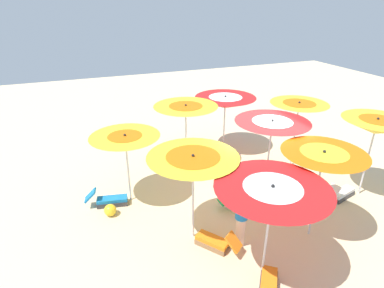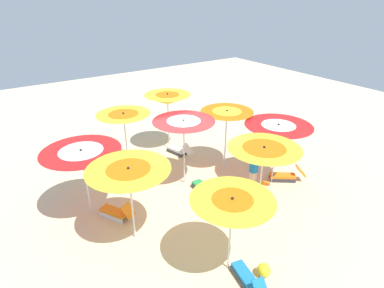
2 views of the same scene
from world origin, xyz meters
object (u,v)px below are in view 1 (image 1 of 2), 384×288
at_px(beach_umbrella_2, 272,196).
at_px(lounger_0, 269,288).
at_px(beach_umbrella_5, 323,160).
at_px(beach_umbrella_6, 225,102).
at_px(beach_umbrella_4, 272,128).
at_px(beach_ball, 110,210).
at_px(beach_umbrella_7, 299,107).
at_px(lounger_4, 213,153).
at_px(beach_umbrella_0, 125,141).
at_px(lounger_5, 341,193).
at_px(lounger_3, 109,199).
at_px(beachgoer_0, 242,215).
at_px(beach_umbrella_8, 376,126).
at_px(lounger_2, 216,241).
at_px(beach_umbrella_3, 186,111).
at_px(beach_umbrella_1, 193,164).
at_px(lounger_1, 242,199).

bearing_deg(beach_umbrella_2, lounger_0, 159.65).
xyz_separation_m(beach_umbrella_5, beach_umbrella_6, (5.30, -0.15, -0.18)).
relative_size(beach_umbrella_4, beach_ball, 7.34).
bearing_deg(beach_umbrella_7, lounger_4, 58.65).
relative_size(beach_umbrella_0, beach_umbrella_2, 0.93).
relative_size(beach_umbrella_5, lounger_5, 1.80).
xyz_separation_m(lounger_3, beachgoer_0, (-2.82, -2.78, 0.70)).
xyz_separation_m(beach_umbrella_7, lounger_5, (-2.32, -0.06, -1.98)).
xyz_separation_m(beach_umbrella_0, beach_umbrella_5, (-3.16, -3.99, 0.21)).
relative_size(beach_umbrella_0, beach_umbrella_6, 0.94).
bearing_deg(beach_umbrella_8, beach_umbrella_4, 70.28).
distance_m(beach_umbrella_7, lounger_4, 3.47).
bearing_deg(beach_ball, beach_umbrella_8, -102.74).
bearing_deg(beach_ball, beach_umbrella_7, -84.35).
height_order(beach_umbrella_8, beachgoer_0, beach_umbrella_8).
distance_m(beach_umbrella_4, beach_ball, 5.06).
distance_m(beach_umbrella_6, lounger_3, 5.55).
bearing_deg(beach_umbrella_5, lounger_2, 80.74).
bearing_deg(beach_umbrella_0, lounger_2, -150.95).
relative_size(beach_umbrella_3, beach_umbrella_8, 0.92).
distance_m(beach_umbrella_0, lounger_0, 5.10).
xyz_separation_m(beach_umbrella_7, lounger_4, (1.48, 2.43, -1.99)).
relative_size(beach_umbrella_0, beachgoer_0, 1.25).
bearing_deg(beach_umbrella_2, beach_umbrella_5, -69.19).
relative_size(lounger_3, lounger_4, 1.06).
distance_m(beach_umbrella_0, beach_umbrella_4, 4.10).
relative_size(lounger_0, beachgoer_0, 0.71).
distance_m(beach_umbrella_1, beach_umbrella_2, 1.95).
distance_m(beach_umbrella_5, lounger_4, 5.15).
xyz_separation_m(lounger_0, lounger_2, (1.62, 0.42, -0.00)).
bearing_deg(lounger_4, beach_umbrella_6, 9.76).
height_order(lounger_1, lounger_3, lounger_3).
bearing_deg(lounger_0, lounger_4, 22.74).
bearing_deg(beachgoer_0, lounger_5, 168.30).
bearing_deg(lounger_2, beach_ball, 8.44).
bearing_deg(beach_umbrella_6, beach_umbrella_7, -139.89).
xyz_separation_m(beach_umbrella_1, beach_umbrella_6, (4.31, -2.98, -0.13)).
height_order(beach_umbrella_3, lounger_3, beach_umbrella_3).
bearing_deg(beachgoer_0, beach_umbrella_0, -74.68).
bearing_deg(lounger_2, beach_umbrella_5, -135.89).
bearing_deg(beach_umbrella_4, lounger_2, 123.02).
xyz_separation_m(lounger_4, lounger_5, (-3.80, -2.49, 0.01)).
xyz_separation_m(beach_umbrella_7, beachgoer_0, (-2.96, 3.73, -1.29)).
relative_size(lounger_1, lounger_4, 1.08).
height_order(lounger_1, lounger_2, lounger_2).
height_order(beach_umbrella_1, beach_umbrella_7, beach_umbrella_7).
distance_m(beach_umbrella_7, beach_ball, 6.88).
height_order(beach_umbrella_1, lounger_0, beach_umbrella_1).
xyz_separation_m(beach_umbrella_5, lounger_3, (3.11, 4.64, -1.95)).
height_order(beach_umbrella_2, beach_ball, beach_umbrella_2).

